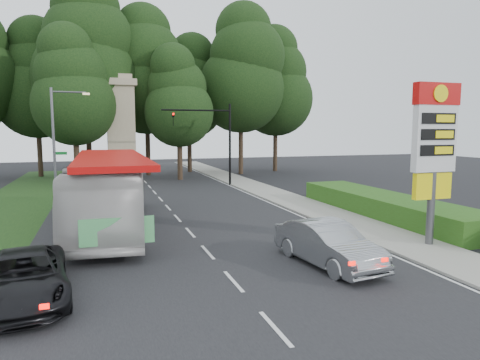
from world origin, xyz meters
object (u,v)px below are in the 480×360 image
object	(u,v)px
gas_station_pylon	(434,142)
streetlight_signs	(57,137)
traffic_signal_mast	(215,133)
sedan_silver	(328,244)
transit_bus	(112,192)
monument	(121,128)
suv_charcoal	(24,277)

from	to	relation	value
gas_station_pylon	streetlight_signs	size ratio (longest dim) A/B	0.86
traffic_signal_mast	sedan_silver	xyz separation A→B (m)	(-1.88, -22.91, -3.87)
streetlight_signs	gas_station_pylon	bearing A→B (deg)	-51.04
transit_bus	traffic_signal_mast	bearing A→B (deg)	62.50
monument	sedan_silver	world-z (taller)	monument
sedan_silver	suv_charcoal	world-z (taller)	sedan_silver
monument	sedan_silver	xyz separation A→B (m)	(5.80, -28.91, -4.30)
monument	suv_charcoal	bearing A→B (deg)	-98.21
gas_station_pylon	transit_bus	size ratio (longest dim) A/B	0.52
sedan_silver	traffic_signal_mast	bearing A→B (deg)	77.64
gas_station_pylon	transit_bus	world-z (taller)	gas_station_pylon
sedan_silver	gas_station_pylon	bearing A→B (deg)	1.84
monument	transit_bus	size ratio (longest dim) A/B	0.76
gas_station_pylon	sedan_silver	bearing A→B (deg)	-170.49
transit_bus	suv_charcoal	xyz separation A→B (m)	(-2.70, -8.83, -1.13)
suv_charcoal	streetlight_signs	bearing A→B (deg)	85.09
monument	suv_charcoal	world-z (taller)	monument
traffic_signal_mast	streetlight_signs	xyz separation A→B (m)	(-12.67, -1.99, -0.23)
monument	sedan_silver	size ratio (longest dim) A/B	2.07
traffic_signal_mast	sedan_silver	world-z (taller)	traffic_signal_mast
monument	suv_charcoal	size ratio (longest dim) A/B	1.97
gas_station_pylon	monument	bearing A→B (deg)	111.80
traffic_signal_mast	streetlight_signs	bearing A→B (deg)	-171.08
gas_station_pylon	transit_bus	xyz separation A→B (m)	(-12.70, 7.74, -2.61)
traffic_signal_mast	transit_bus	bearing A→B (deg)	-122.77
gas_station_pylon	suv_charcoal	world-z (taller)	gas_station_pylon
sedan_silver	suv_charcoal	size ratio (longest dim) A/B	0.96
gas_station_pylon	traffic_signal_mast	distance (m)	22.29
streetlight_signs	sedan_silver	size ratio (longest dim) A/B	1.64
gas_station_pylon	transit_bus	distance (m)	15.10
gas_station_pylon	suv_charcoal	xyz separation A→B (m)	(-15.40, -1.09, -3.74)
monument	streetlight_signs	bearing A→B (deg)	-121.97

